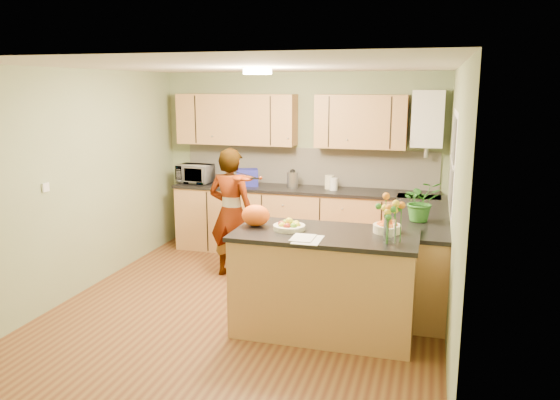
# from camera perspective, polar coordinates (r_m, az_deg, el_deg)

# --- Properties ---
(floor) EXTENTS (4.50, 4.50, 0.00)m
(floor) POSITION_cam_1_polar(r_m,az_deg,el_deg) (5.97, -3.08, -10.98)
(floor) COLOR brown
(floor) RESTS_ON ground
(ceiling) EXTENTS (4.00, 4.50, 0.02)m
(ceiling) POSITION_cam_1_polar(r_m,az_deg,el_deg) (5.50, -3.38, 13.78)
(ceiling) COLOR silver
(ceiling) RESTS_ON wall_back
(wall_back) EXTENTS (4.00, 0.02, 2.50)m
(wall_back) POSITION_cam_1_polar(r_m,az_deg,el_deg) (7.73, 2.23, 3.94)
(wall_back) COLOR gray
(wall_back) RESTS_ON floor
(wall_front) EXTENTS (4.00, 0.02, 2.50)m
(wall_front) POSITION_cam_1_polar(r_m,az_deg,el_deg) (3.61, -14.99, -5.67)
(wall_front) COLOR gray
(wall_front) RESTS_ON floor
(wall_left) EXTENTS (0.02, 4.50, 2.50)m
(wall_left) POSITION_cam_1_polar(r_m,az_deg,el_deg) (6.53, -20.07, 1.75)
(wall_left) COLOR gray
(wall_left) RESTS_ON floor
(wall_right) EXTENTS (0.02, 4.50, 2.50)m
(wall_right) POSITION_cam_1_polar(r_m,az_deg,el_deg) (5.31, 17.65, -0.27)
(wall_right) COLOR gray
(wall_right) RESTS_ON floor
(back_counter) EXTENTS (3.64, 0.62, 0.94)m
(back_counter) POSITION_cam_1_polar(r_m,az_deg,el_deg) (7.57, 2.38, -2.24)
(back_counter) COLOR #A36D41
(back_counter) RESTS_ON floor
(right_counter) EXTENTS (0.62, 2.24, 0.94)m
(right_counter) POSITION_cam_1_polar(r_m,az_deg,el_deg) (6.32, 14.28, -5.47)
(right_counter) COLOR #A36D41
(right_counter) RESTS_ON floor
(splashback) EXTENTS (3.60, 0.02, 0.52)m
(splashback) POSITION_cam_1_polar(r_m,az_deg,el_deg) (7.70, 2.92, 3.53)
(splashback) COLOR beige
(splashback) RESTS_ON back_counter
(upper_cabinets) EXTENTS (3.20, 0.34, 0.70)m
(upper_cabinets) POSITION_cam_1_polar(r_m,az_deg,el_deg) (7.55, 0.65, 8.33)
(upper_cabinets) COLOR #A36D41
(upper_cabinets) RESTS_ON wall_back
(boiler) EXTENTS (0.40, 0.30, 0.86)m
(boiler) POSITION_cam_1_polar(r_m,az_deg,el_deg) (7.30, 15.18, 8.17)
(boiler) COLOR white
(boiler) RESTS_ON wall_back
(window_right) EXTENTS (0.01, 1.30, 1.05)m
(window_right) POSITION_cam_1_polar(r_m,az_deg,el_deg) (5.85, 17.61, 3.80)
(window_right) COLOR white
(window_right) RESTS_ON wall_right
(light_switch) EXTENTS (0.02, 0.09, 0.09)m
(light_switch) POSITION_cam_1_polar(r_m,az_deg,el_deg) (6.04, -23.29, 1.22)
(light_switch) COLOR white
(light_switch) RESTS_ON wall_left
(ceiling_lamp) EXTENTS (0.30, 0.30, 0.07)m
(ceiling_lamp) POSITION_cam_1_polar(r_m,az_deg,el_deg) (5.79, -2.37, 13.31)
(ceiling_lamp) COLOR #FFEABF
(ceiling_lamp) RESTS_ON ceiling
(peninsula_island) EXTENTS (1.70, 0.87, 0.98)m
(peninsula_island) POSITION_cam_1_polar(r_m,az_deg,el_deg) (5.25, 4.69, -8.53)
(peninsula_island) COLOR #A36D41
(peninsula_island) RESTS_ON floor
(fruit_dish) EXTENTS (0.30, 0.30, 0.11)m
(fruit_dish) POSITION_cam_1_polar(r_m,az_deg,el_deg) (5.16, 0.97, -2.65)
(fruit_dish) COLOR beige
(fruit_dish) RESTS_ON peninsula_island
(orange_bowl) EXTENTS (0.26, 0.26, 0.15)m
(orange_bowl) POSITION_cam_1_polar(r_m,az_deg,el_deg) (5.15, 11.13, -2.66)
(orange_bowl) COLOR beige
(orange_bowl) RESTS_ON peninsula_island
(flower_vase) EXTENTS (0.26, 0.26, 0.48)m
(flower_vase) POSITION_cam_1_polar(r_m,az_deg,el_deg) (4.77, 11.51, -0.71)
(flower_vase) COLOR silver
(flower_vase) RESTS_ON peninsula_island
(orange_bag) EXTENTS (0.31, 0.28, 0.21)m
(orange_bag) POSITION_cam_1_polar(r_m,az_deg,el_deg) (5.29, -2.56, -1.62)
(orange_bag) COLOR #E85813
(orange_bag) RESTS_ON peninsula_island
(papers) EXTENTS (0.24, 0.33, 0.01)m
(papers) POSITION_cam_1_polar(r_m,az_deg,el_deg) (4.83, 2.92, -4.14)
(papers) COLOR white
(papers) RESTS_ON peninsula_island
(violinist) EXTENTS (0.62, 0.45, 1.59)m
(violinist) POSITION_cam_1_polar(r_m,az_deg,el_deg) (6.66, -5.12, -1.37)
(violinist) COLOR #E0A689
(violinist) RESTS_ON floor
(violin) EXTENTS (0.57, 0.50, 0.14)m
(violin) POSITION_cam_1_polar(r_m,az_deg,el_deg) (6.29, -4.21, 2.32)
(violin) COLOR #561805
(violin) RESTS_ON violinist
(microwave) EXTENTS (0.50, 0.36, 0.26)m
(microwave) POSITION_cam_1_polar(r_m,az_deg,el_deg) (7.95, -8.85, 2.73)
(microwave) COLOR white
(microwave) RESTS_ON back_counter
(blue_box) EXTENTS (0.35, 0.31, 0.24)m
(blue_box) POSITION_cam_1_polar(r_m,az_deg,el_deg) (7.64, -3.45, 2.37)
(blue_box) COLOR navy
(blue_box) RESTS_ON back_counter
(kettle) EXTENTS (0.16, 0.16, 0.29)m
(kettle) POSITION_cam_1_polar(r_m,az_deg,el_deg) (7.51, 1.33, 2.24)
(kettle) COLOR #AEAFB3
(kettle) RESTS_ON back_counter
(jar_cream) EXTENTS (0.13, 0.13, 0.19)m
(jar_cream) POSITION_cam_1_polar(r_m,az_deg,el_deg) (7.43, 5.17, 1.88)
(jar_cream) COLOR beige
(jar_cream) RESTS_ON back_counter
(jar_white) EXTENTS (0.13, 0.13, 0.16)m
(jar_white) POSITION_cam_1_polar(r_m,az_deg,el_deg) (7.33, 5.63, 1.66)
(jar_white) COLOR white
(jar_white) RESTS_ON back_counter
(potted_plant) EXTENTS (0.47, 0.45, 0.42)m
(potted_plant) POSITION_cam_1_polar(r_m,az_deg,el_deg) (5.79, 14.51, -0.10)
(potted_plant) COLOR #337D29
(potted_plant) RESTS_ON right_counter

